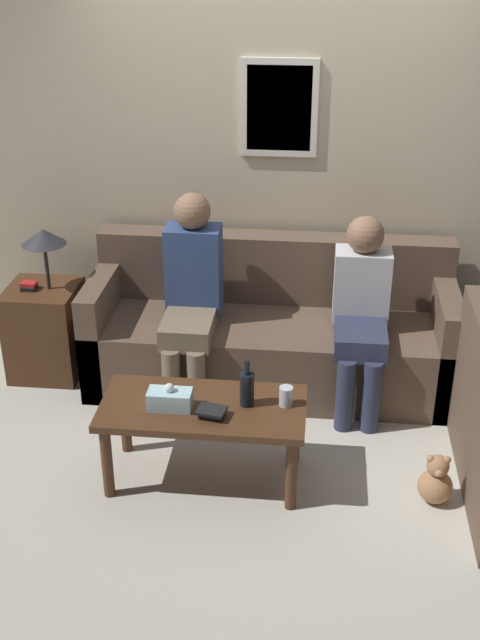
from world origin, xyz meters
name	(u,v)px	position (x,y,z in m)	size (l,w,h in m)	color
ground_plane	(264,418)	(0.00, 0.00, 0.00)	(16.00, 16.00, 0.00)	beige
wall_back	(278,169)	(0.00, 0.92, 1.30)	(9.00, 0.08, 2.60)	beige
couch_main	(271,335)	(0.00, 0.49, 0.33)	(2.32, 0.82, 0.92)	brown
coffee_table	(203,416)	(-0.28, -0.61, 0.40)	(1.08, 0.53, 0.47)	#4C2D19
side_table_with_lamp	(46,325)	(-1.48, 0.42, 0.35)	(0.45, 0.45, 1.02)	#4C2D19
wine_bottle	(247,388)	(-0.05, -0.58, 0.57)	(0.08, 0.08, 0.26)	black
drinking_glass	(286,396)	(0.15, -0.56, 0.52)	(0.07, 0.07, 0.11)	silver
book_stack	(212,412)	(-0.22, -0.71, 0.49)	(0.16, 0.14, 0.05)	black
tissue_box	(170,399)	(-0.45, -0.65, 0.52)	(0.23, 0.12, 0.14)	silver
person_left	(191,290)	(-0.49, 0.31, 0.70)	(0.34, 0.64, 1.28)	#756651
person_right	(361,307)	(0.56, 0.28, 0.66)	(0.34, 0.63, 1.18)	#2D334C
teddy_bear	(436,482)	(0.95, -0.68, 0.12)	(0.18, 0.18, 0.29)	#A87A51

